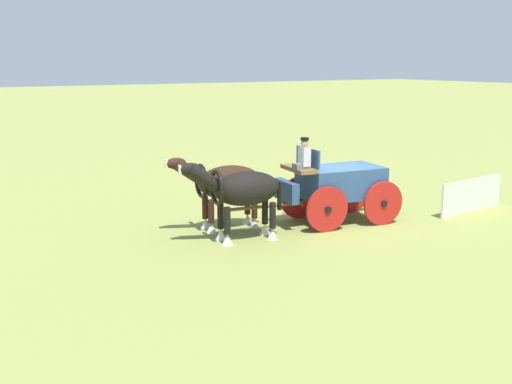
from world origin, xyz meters
TOP-DOWN VIEW (x-y plane):
  - ground_plane at (0.00, 0.00)m, footprint 220.00×220.00m
  - show_wagon at (0.15, -0.02)m, footprint 5.54×2.26m
  - draft_horse_near at (3.61, 0.14)m, footprint 2.98×1.23m
  - draft_horse_off at (3.42, -1.15)m, footprint 3.00×1.26m
  - sponsor_banner at (-4.52, 1.28)m, footprint 3.19×0.38m

SIDE VIEW (x-z plane):
  - ground_plane at x=0.00m, z-range 0.00..0.00m
  - sponsor_banner at x=-4.52m, z-range 0.00..1.10m
  - show_wagon at x=0.15m, z-range -0.17..2.56m
  - draft_horse_off at x=3.42m, z-range 0.24..2.47m
  - draft_horse_near at x=3.61m, z-range 0.26..2.54m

